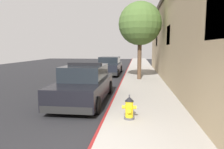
# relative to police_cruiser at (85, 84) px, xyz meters

# --- Properties ---
(ground_plane) EXTENTS (27.68, 60.00, 0.20)m
(ground_plane) POSITION_rel_police_cruiser_xyz_m (-3.35, 5.64, -0.84)
(ground_plane) COLOR #232326
(sidewalk_pavement) EXTENTS (2.71, 60.00, 0.15)m
(sidewalk_pavement) POSITION_rel_police_cruiser_xyz_m (2.65, 5.64, -0.67)
(sidewalk_pavement) COLOR #9E9991
(sidewalk_pavement) RESTS_ON ground
(curb_painted_edge) EXTENTS (0.08, 60.00, 0.15)m
(curb_painted_edge) POSITION_rel_police_cruiser_xyz_m (1.25, 5.64, -0.67)
(curb_painted_edge) COLOR maroon
(curb_painted_edge) RESTS_ON ground
(storefront_building) EXTENTS (5.37, 26.05, 5.90)m
(storefront_building) POSITION_rel_police_cruiser_xyz_m (6.57, 3.73, 2.22)
(storefront_building) COLOR tan
(storefront_building) RESTS_ON ground
(police_cruiser) EXTENTS (1.94, 4.84, 1.68)m
(police_cruiser) POSITION_rel_police_cruiser_xyz_m (0.00, 0.00, 0.00)
(police_cruiser) COLOR black
(police_cruiser) RESTS_ON ground
(parked_car_silver_ahead) EXTENTS (1.94, 4.84, 1.56)m
(parked_car_silver_ahead) POSITION_rel_police_cruiser_xyz_m (-0.17, 9.39, -0.00)
(parked_car_silver_ahead) COLOR black
(parked_car_silver_ahead) RESTS_ON ground
(fire_hydrant) EXTENTS (0.44, 0.40, 0.76)m
(fire_hydrant) POSITION_rel_police_cruiser_xyz_m (2.04, -2.50, -0.25)
(fire_hydrant) COLOR #4C4C51
(fire_hydrant) RESTS_ON sidewalk_pavement
(street_tree) EXTENTS (2.94, 2.94, 5.29)m
(street_tree) POSITION_rel_police_cruiser_xyz_m (2.41, 5.84, 3.20)
(street_tree) COLOR brown
(street_tree) RESTS_ON sidewalk_pavement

